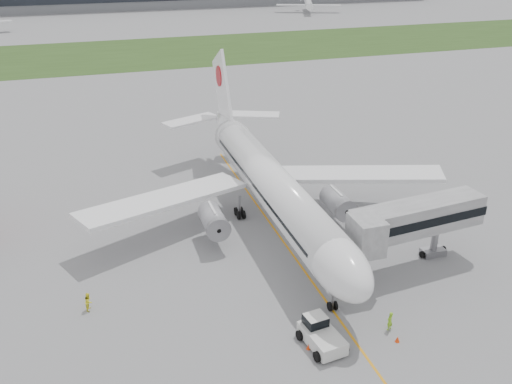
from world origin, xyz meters
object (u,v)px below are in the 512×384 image
object	(u,v)px
pushback_tug	(320,333)
jet_bridge	(411,220)
airliner	(269,180)
ground_crew_near	(390,321)

from	to	relation	value
pushback_tug	jet_bridge	world-z (taller)	jet_bridge
airliner	jet_bridge	distance (m)	18.62
pushback_tug	ground_crew_near	world-z (taller)	pushback_tug
airliner	jet_bridge	bearing A→B (deg)	-53.43
pushback_tug	ground_crew_near	distance (m)	7.01
jet_bridge	ground_crew_near	world-z (taller)	jet_bridge
jet_bridge	ground_crew_near	distance (m)	12.74
ground_crew_near	pushback_tug	bearing A→B (deg)	-25.02
jet_bridge	pushback_tug	bearing A→B (deg)	-153.27
jet_bridge	ground_crew_near	xyz separation A→B (m)	(-7.27, -9.30, -4.80)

